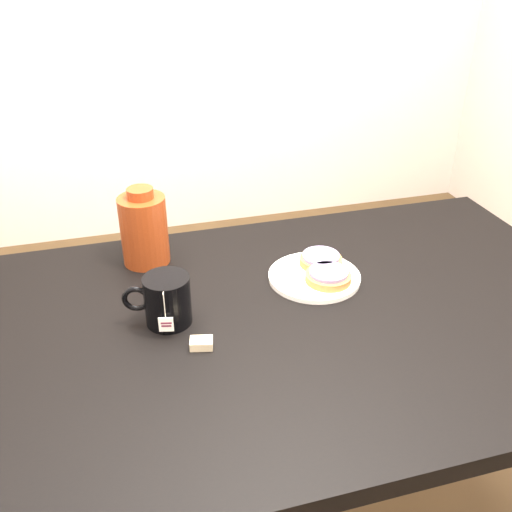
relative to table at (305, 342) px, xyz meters
name	(u,v)px	position (x,y,z in m)	size (l,w,h in m)	color
table	(305,342)	(0.00, 0.00, 0.00)	(1.40, 0.90, 0.75)	black
plate	(314,276)	(0.06, 0.12, 0.09)	(0.22, 0.22, 0.02)	white
bagel_back	(321,260)	(0.10, 0.17, 0.11)	(0.14, 0.14, 0.03)	brown
bagel_front	(328,276)	(0.09, 0.09, 0.11)	(0.13, 0.13, 0.03)	brown
mug	(166,300)	(-0.30, 0.05, 0.14)	(0.15, 0.12, 0.11)	black
teabag_pouch	(201,343)	(-0.24, -0.06, 0.09)	(0.04, 0.03, 0.02)	#C6B793
bagel_package	(144,229)	(-0.31, 0.32, 0.17)	(0.13, 0.13, 0.20)	#571C0B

